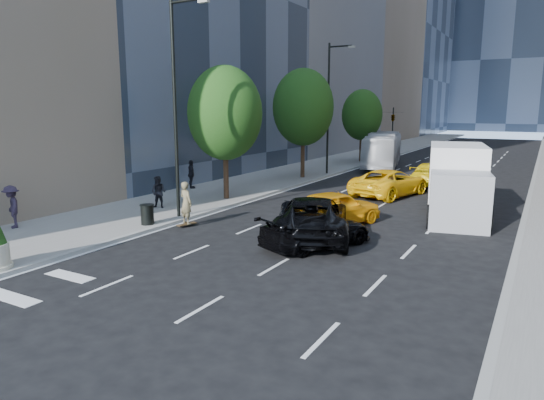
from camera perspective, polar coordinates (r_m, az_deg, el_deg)
The scene contains 21 objects.
ground at distance 16.91m, azimuth -2.73°, elevation -7.34°, with size 160.00×160.00×0.00m, color black.
sidewalk_left at distance 47.29m, azimuth 7.49°, elevation 4.36°, with size 6.00×120.00×0.15m, color slate.
lamp_near at distance 23.07m, azimuth -11.06°, elevation 11.95°, with size 2.13×0.22×10.00m.
lamp_far at distance 38.59m, azimuth 6.89°, elevation 11.50°, with size 2.13×0.22×10.00m.
tree_near at distance 27.57m, azimuth -5.56°, elevation 10.11°, with size 4.20×4.20×7.46m.
tree_mid at distance 36.21m, azimuth 3.70°, elevation 10.82°, with size 4.50×4.50×7.99m.
tree_far at distance 48.25m, azimuth 10.54°, elevation 9.81°, with size 3.90×3.90×6.92m.
traffic_signal at distance 55.65m, azimuth 14.05°, elevation 9.37°, with size 2.48×0.53×5.20m.
skateboarder at distance 21.99m, azimuth -10.06°, elevation -0.67°, with size 0.70×0.46×1.92m, color #6D6344.
black_sedan_lincoln at distance 19.90m, azimuth 4.71°, elevation -2.02°, with size 2.86×6.20×1.72m, color black.
black_sedan_mercedes at distance 18.67m, azimuth 5.22°, elevation -3.45°, with size 1.91×4.70×1.36m, color black.
taxi_a at distance 22.11m, azimuth 7.38°, elevation -0.93°, with size 1.91×4.75×1.62m, color #FFA60D.
taxi_b at distance 27.40m, azimuth 19.82°, elevation 0.39°, with size 1.33×3.82×1.26m, color #D7970B.
taxi_c at distance 30.27m, azimuth 13.66°, elevation 2.00°, with size 2.68×5.82×1.62m, color yellow.
taxi_d at distance 35.01m, azimuth 18.32°, elevation 2.88°, with size 2.22×5.47×1.59m, color yellow.
city_bus at distance 45.44m, azimuth 12.90°, elevation 5.80°, with size 2.61×11.15×3.11m, color silver.
box_truck at distance 25.41m, azimuth 20.93°, elevation 2.13°, with size 3.99×7.59×3.45m.
pedestrian_a at distance 25.70m, azimuth -13.19°, elevation 0.90°, with size 0.81×0.63×1.66m, color black.
pedestrian_b at distance 31.71m, azimuth -9.48°, elevation 3.01°, with size 1.07×0.45×1.83m, color black.
pedestrian_c at distance 23.65m, azimuth -28.28°, elevation -0.71°, with size 1.20×0.69×1.86m, color #2A2132.
trash_can at distance 22.26m, azimuth -14.46°, elevation -1.70°, with size 0.57×0.57×0.86m, color black.
Camera 1 is at (8.60, -13.58, 5.24)m, focal length 32.00 mm.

